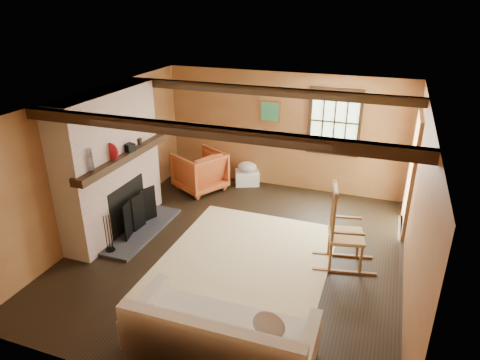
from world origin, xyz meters
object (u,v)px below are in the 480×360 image
at_px(fireplace, 112,169).
at_px(laundry_basket, 247,178).
at_px(rocking_chair, 343,233).
at_px(armchair, 200,171).
at_px(sofa, 221,343).

relative_size(fireplace, laundry_basket, 4.80).
distance_m(rocking_chair, armchair, 3.61).
height_order(fireplace, rocking_chair, fireplace).
bearing_deg(fireplace, rocking_chair, 2.87).
height_order(sofa, laundry_basket, sofa).
height_order(laundry_basket, armchair, armchair).
height_order(fireplace, laundry_basket, fireplace).
relative_size(fireplace, armchair, 2.64).
bearing_deg(laundry_basket, rocking_chair, -45.61).
xyz_separation_m(laundry_basket, armchair, (-0.84, -0.59, 0.26)).
bearing_deg(fireplace, armchair, 71.21).
relative_size(rocking_chair, armchair, 1.41).
xyz_separation_m(fireplace, laundry_basket, (1.50, 2.55, -0.95)).
bearing_deg(sofa, rocking_chair, 67.09).
bearing_deg(rocking_chair, sofa, 146.50).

